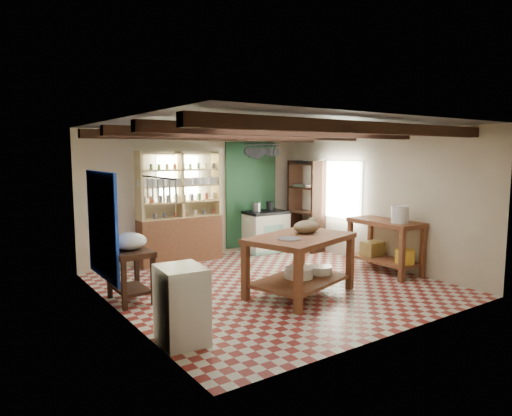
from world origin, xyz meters
TOP-DOWN VIEW (x-y plane):
  - floor at (0.00, 0.00)m, footprint 5.00×5.00m
  - ceiling at (0.00, 0.00)m, footprint 5.00×5.00m
  - wall_back at (0.00, 2.50)m, footprint 5.00×0.04m
  - wall_front at (0.00, -2.50)m, footprint 5.00×0.04m
  - wall_left at (-2.50, 0.00)m, footprint 0.04×5.00m
  - wall_right at (2.50, 0.00)m, footprint 0.04×5.00m
  - ceiling_beams at (0.00, 0.00)m, footprint 5.00×3.80m
  - blue_wall_patch at (-2.47, 0.90)m, footprint 0.04×1.40m
  - green_wall_patch at (1.25, 2.47)m, footprint 1.30×0.04m
  - window_back at (-0.50, 2.48)m, footprint 0.90×0.02m
  - window_right at (2.48, 1.00)m, footprint 0.02×1.30m
  - utensil_rail at (-2.44, -1.20)m, footprint 0.06×0.90m
  - pot_rack at (1.25, 2.05)m, footprint 0.86×0.12m
  - shelving_unit at (-0.55, 2.31)m, footprint 1.70×0.34m
  - tall_rack at (2.28, 1.80)m, footprint 0.40×0.86m
  - work_table at (0.06, -0.64)m, footprint 1.85×1.48m
  - stove at (1.42, 2.15)m, footprint 0.94×0.65m
  - prep_table at (-2.20, 0.50)m, footprint 0.53×0.77m
  - white_cabinet at (-2.22, -1.26)m, footprint 0.54×0.63m
  - right_counter at (2.18, -0.51)m, footprint 0.70×1.36m
  - cat at (0.28, -0.52)m, footprint 0.55×0.50m
  - steel_tray at (-0.27, -0.79)m, footprint 0.44×0.44m
  - basin_large at (0.09, -0.58)m, footprint 0.55×0.55m
  - basin_small at (0.52, -0.61)m, footprint 0.45×0.45m
  - kettle_left at (1.17, 2.16)m, footprint 0.18×0.18m
  - kettle_right at (1.52, 2.15)m, footprint 0.17×0.17m
  - enamel_bowl at (-2.20, 0.50)m, footprint 0.49×0.49m
  - white_bucket at (2.12, -0.85)m, footprint 0.30×0.30m
  - wicker_basket at (2.19, -0.21)m, footprint 0.38×0.31m
  - yellow_tub at (2.17, -0.96)m, footprint 0.34×0.34m

SIDE VIEW (x-z plane):
  - floor at x=0.00m, z-range -0.02..0.00m
  - basin_small at x=0.52m, z-range 0.24..0.37m
  - basin_large at x=0.09m, z-range 0.24..0.40m
  - yellow_tub at x=2.17m, z-range 0.25..0.50m
  - wicker_basket at x=2.19m, z-range 0.25..0.51m
  - prep_table at x=-2.20m, z-range 0.00..0.77m
  - white_cabinet at x=-2.22m, z-range 0.00..0.89m
  - stove at x=1.42m, z-range 0.00..0.90m
  - work_table at x=0.06m, z-range 0.00..0.91m
  - right_counter at x=2.18m, z-range 0.00..0.96m
  - enamel_bowl at x=-2.20m, z-range 0.77..1.02m
  - steel_tray at x=-0.27m, z-range 0.91..0.93m
  - tall_rack at x=2.28m, z-range 0.00..2.00m
  - kettle_right at x=1.52m, z-range 0.90..1.11m
  - kettle_left at x=1.17m, z-range 0.90..1.11m
  - cat at x=0.28m, z-range 0.91..1.12m
  - blue_wall_patch at x=-2.47m, z-range 0.30..1.90m
  - shelving_unit at x=-0.55m, z-range 0.00..2.20m
  - white_bucket at x=2.12m, z-range 0.96..1.25m
  - green_wall_patch at x=1.25m, z-range 0.10..2.40m
  - wall_back at x=0.00m, z-range 0.00..2.60m
  - wall_front at x=0.00m, z-range 0.00..2.60m
  - wall_left at x=-2.50m, z-range 0.00..2.60m
  - wall_right at x=2.50m, z-range 0.00..2.60m
  - window_right at x=2.48m, z-range 0.80..2.00m
  - window_back at x=-0.50m, z-range 1.30..2.10m
  - utensil_rail at x=-2.44m, z-range 1.64..1.92m
  - pot_rack at x=1.25m, z-range 2.00..2.36m
  - ceiling_beams at x=0.00m, z-range 2.40..2.56m
  - ceiling at x=0.00m, z-range 2.59..2.61m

